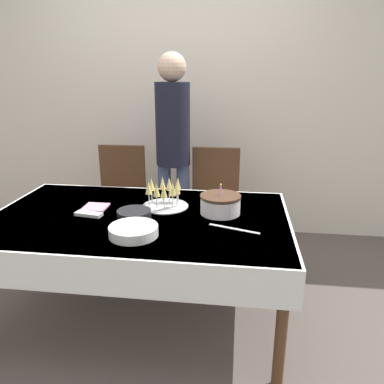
{
  "coord_description": "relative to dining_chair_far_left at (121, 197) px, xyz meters",
  "views": [
    {
      "loc": [
        0.6,
        -2.09,
        1.58
      ],
      "look_at": [
        0.31,
        0.14,
        0.85
      ],
      "focal_mm": 35.0,
      "sensor_mm": 36.0,
      "label": 1
    }
  ],
  "objects": [
    {
      "name": "ground_plane",
      "position": [
        0.41,
        -0.88,
        -0.53
      ],
      "size": [
        12.0,
        12.0,
        0.0
      ],
      "primitive_type": "plane",
      "color": "#564C47"
    },
    {
      "name": "wall_back",
      "position": [
        0.41,
        0.68,
        0.82
      ],
      "size": [
        8.0,
        0.05,
        2.7
      ],
      "color": "silver",
      "rests_on": "ground_plane"
    },
    {
      "name": "dining_table",
      "position": [
        0.41,
        -0.88,
        0.1
      ],
      "size": [
        1.84,
        1.12,
        0.73
      ],
      "color": "white",
      "rests_on": "ground_plane"
    },
    {
      "name": "dining_chair_far_left",
      "position": [
        0.0,
        0.0,
        0.0
      ],
      "size": [
        0.43,
        0.43,
        0.97
      ],
      "color": "#51331E",
      "rests_on": "ground_plane"
    },
    {
      "name": "dining_chair_far_right",
      "position": [
        0.82,
        0.0,
        0.0
      ],
      "size": [
        0.42,
        0.42,
        0.97
      ],
      "color": "#51331E",
      "rests_on": "ground_plane"
    },
    {
      "name": "birthday_cake",
      "position": [
        0.9,
        -0.77,
        0.26
      ],
      "size": [
        0.25,
        0.25,
        0.19
      ],
      "color": "white",
      "rests_on": "dining_table"
    },
    {
      "name": "champagne_tray",
      "position": [
        0.54,
        -0.7,
        0.29
      ],
      "size": [
        0.3,
        0.3,
        0.18
      ],
      "color": "silver",
      "rests_on": "dining_table"
    },
    {
      "name": "plate_stack_main",
      "position": [
        0.46,
        -1.17,
        0.22
      ],
      "size": [
        0.27,
        0.27,
        0.06
      ],
      "color": "white",
      "rests_on": "dining_table"
    },
    {
      "name": "plate_stack_dessert",
      "position": [
        0.39,
        -0.92,
        0.22
      ],
      "size": [
        0.21,
        0.21,
        0.05
      ],
      "color": "black",
      "rests_on": "dining_table"
    },
    {
      "name": "cake_knife",
      "position": [
        1.0,
        -1.01,
        0.2
      ],
      "size": [
        0.29,
        0.11,
        0.0
      ],
      "color": "silver",
      "rests_on": "dining_table"
    },
    {
      "name": "fork_pile",
      "position": [
        0.1,
        -0.92,
        0.21
      ],
      "size": [
        0.18,
        0.09,
        0.02
      ],
      "color": "silver",
      "rests_on": "dining_table"
    },
    {
      "name": "napkin_pile",
      "position": [
        0.1,
        -0.79,
        0.2
      ],
      "size": [
        0.15,
        0.15,
        0.01
      ],
      "color": "pink",
      "rests_on": "dining_table"
    },
    {
      "name": "person_standing",
      "position": [
        0.46,
        0.03,
        0.51
      ],
      "size": [
        0.28,
        0.28,
        1.72
      ],
      "color": "#3F4C72",
      "rests_on": "ground_plane"
    }
  ]
}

